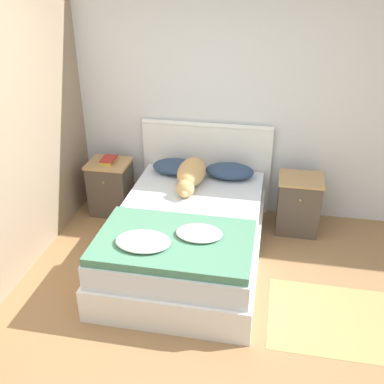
{
  "coord_description": "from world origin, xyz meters",
  "views": [
    {
      "loc": [
        0.63,
        -2.48,
        2.59
      ],
      "look_at": [
        -0.09,
        1.22,
        0.62
      ],
      "focal_mm": 42.0,
      "sensor_mm": 36.0,
      "label": 1
    }
  ],
  "objects_px": {
    "pillow_left": "(176,167)",
    "pillow_right": "(230,171)",
    "nightstand_right": "(298,204)",
    "dog": "(191,174)",
    "nightstand_left": "(111,187)",
    "bed": "(188,236)",
    "book_stack": "(109,160)"
  },
  "relations": [
    {
      "from": "bed",
      "to": "nightstand_left",
      "type": "xyz_separation_m",
      "value": [
        -1.03,
        0.73,
        0.05
      ]
    },
    {
      "from": "pillow_right",
      "to": "dog",
      "type": "relative_size",
      "value": 0.65
    },
    {
      "from": "nightstand_right",
      "to": "dog",
      "type": "distance_m",
      "value": 1.17
    },
    {
      "from": "pillow_right",
      "to": "book_stack",
      "type": "xyz_separation_m",
      "value": [
        -1.32,
        -0.06,
        0.05
      ]
    },
    {
      "from": "nightstand_left",
      "to": "dog",
      "type": "xyz_separation_m",
      "value": [
        0.95,
        -0.17,
        0.32
      ]
    },
    {
      "from": "pillow_left",
      "to": "dog",
      "type": "xyz_separation_m",
      "value": [
        0.21,
        -0.24,
        0.04
      ]
    },
    {
      "from": "nightstand_right",
      "to": "pillow_left",
      "type": "distance_m",
      "value": 1.35
    },
    {
      "from": "bed",
      "to": "dog",
      "type": "xyz_separation_m",
      "value": [
        -0.08,
        0.56,
        0.37
      ]
    },
    {
      "from": "pillow_left",
      "to": "dog",
      "type": "height_order",
      "value": "dog"
    },
    {
      "from": "nightstand_left",
      "to": "pillow_left",
      "type": "relative_size",
      "value": 1.19
    },
    {
      "from": "bed",
      "to": "nightstand_left",
      "type": "bearing_deg",
      "value": 144.63
    },
    {
      "from": "nightstand_left",
      "to": "dog",
      "type": "height_order",
      "value": "dog"
    },
    {
      "from": "nightstand_left",
      "to": "pillow_left",
      "type": "xyz_separation_m",
      "value": [
        0.74,
        0.07,
        0.28
      ]
    },
    {
      "from": "nightstand_left",
      "to": "nightstand_right",
      "type": "distance_m",
      "value": 2.06
    },
    {
      "from": "nightstand_right",
      "to": "book_stack",
      "type": "xyz_separation_m",
      "value": [
        -2.06,
        0.01,
        0.33
      ]
    },
    {
      "from": "bed",
      "to": "dog",
      "type": "relative_size",
      "value": 2.57
    },
    {
      "from": "nightstand_left",
      "to": "pillow_right",
      "type": "bearing_deg",
      "value": 3.07
    },
    {
      "from": "pillow_left",
      "to": "pillow_right",
      "type": "xyz_separation_m",
      "value": [
        0.58,
        0.0,
        0.0
      ]
    },
    {
      "from": "nightstand_right",
      "to": "pillow_right",
      "type": "height_order",
      "value": "pillow_right"
    },
    {
      "from": "nightstand_right",
      "to": "pillow_right",
      "type": "bearing_deg",
      "value": 174.54
    },
    {
      "from": "bed",
      "to": "book_stack",
      "type": "xyz_separation_m",
      "value": [
        -1.03,
        0.74,
        0.38
      ]
    },
    {
      "from": "pillow_right",
      "to": "bed",
      "type": "bearing_deg",
      "value": -109.88
    },
    {
      "from": "book_stack",
      "to": "dog",
      "type": "bearing_deg",
      "value": -10.49
    },
    {
      "from": "pillow_left",
      "to": "book_stack",
      "type": "distance_m",
      "value": 0.74
    },
    {
      "from": "nightstand_left",
      "to": "dog",
      "type": "relative_size",
      "value": 0.77
    },
    {
      "from": "nightstand_left",
      "to": "book_stack",
      "type": "bearing_deg",
      "value": 91.8
    },
    {
      "from": "bed",
      "to": "nightstand_right",
      "type": "distance_m",
      "value": 1.26
    },
    {
      "from": "bed",
      "to": "nightstand_right",
      "type": "height_order",
      "value": "nightstand_right"
    },
    {
      "from": "bed",
      "to": "pillow_right",
      "type": "relative_size",
      "value": 3.97
    },
    {
      "from": "nightstand_left",
      "to": "nightstand_right",
      "type": "xyz_separation_m",
      "value": [
        2.06,
        0.0,
        0.0
      ]
    },
    {
      "from": "bed",
      "to": "pillow_right",
      "type": "bearing_deg",
      "value": 70.12
    },
    {
      "from": "nightstand_right",
      "to": "pillow_left",
      "type": "relative_size",
      "value": 1.19
    }
  ]
}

